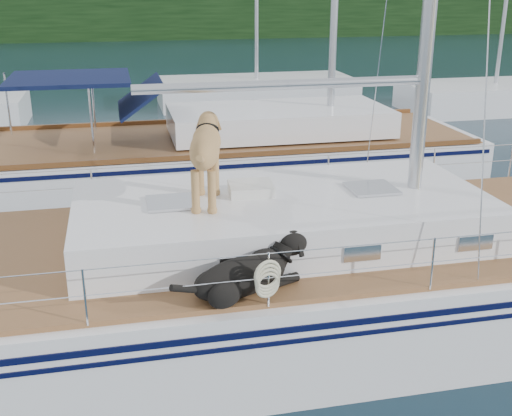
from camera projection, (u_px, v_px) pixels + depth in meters
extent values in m
plane|color=black|center=(223.00, 328.00, 8.56)|extent=(120.00, 120.00, 0.00)
cube|color=#595147|center=(125.00, 30.00, 50.85)|extent=(92.00, 1.00, 1.20)
cube|color=white|center=(222.00, 295.00, 8.39)|extent=(12.00, 3.80, 1.40)
cube|color=brown|center=(221.00, 243.00, 8.14)|extent=(11.52, 3.50, 0.06)
cube|color=white|center=(282.00, 216.00, 8.20)|extent=(5.20, 2.50, 0.55)
cylinder|color=silver|center=(284.00, 85.00, 7.64)|extent=(3.60, 0.12, 0.12)
cylinder|color=silver|center=(249.00, 255.00, 6.34)|extent=(10.56, 0.01, 0.01)
cylinder|color=silver|center=(201.00, 163.00, 9.55)|extent=(10.56, 0.01, 0.01)
cube|color=#1F39C5|center=(180.00, 211.00, 9.11)|extent=(0.72, 0.50, 0.06)
cube|color=white|center=(251.00, 189.00, 8.15)|extent=(0.58, 0.49, 0.14)
torus|color=beige|center=(268.00, 274.00, 6.39)|extent=(0.41, 0.23, 0.39)
cube|color=white|center=(226.00, 166.00, 14.34)|extent=(11.00, 3.50, 1.30)
cube|color=brown|center=(226.00, 138.00, 14.12)|extent=(10.56, 3.29, 0.06)
cube|color=white|center=(279.00, 120.00, 14.25)|extent=(4.80, 2.30, 0.55)
cube|color=#0D1736|center=(69.00, 79.00, 13.00)|extent=(2.40, 2.30, 0.08)
cube|color=white|center=(257.00, 93.00, 23.95)|extent=(7.20, 3.00, 1.10)
cube|color=white|center=(494.00, 99.00, 22.81)|extent=(6.40, 3.00, 1.10)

